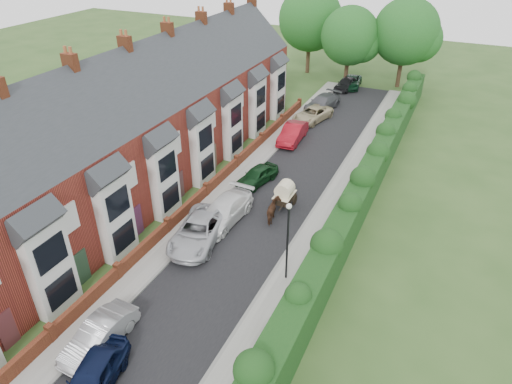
# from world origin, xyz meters

# --- Properties ---
(ground) EXTENTS (140.00, 140.00, 0.00)m
(ground) POSITION_xyz_m (0.00, 0.00, 0.00)
(ground) COLOR #2D4C1E
(ground) RESTS_ON ground
(road) EXTENTS (6.00, 58.00, 0.02)m
(road) POSITION_xyz_m (-0.50, 11.00, 0.01)
(road) COLOR black
(road) RESTS_ON ground
(pavement_hedge_side) EXTENTS (2.20, 58.00, 0.12)m
(pavement_hedge_side) POSITION_xyz_m (3.60, 11.00, 0.06)
(pavement_hedge_side) COLOR gray
(pavement_hedge_side) RESTS_ON ground
(pavement_house_side) EXTENTS (1.70, 58.00, 0.12)m
(pavement_house_side) POSITION_xyz_m (-4.35, 11.00, 0.06)
(pavement_house_side) COLOR gray
(pavement_house_side) RESTS_ON ground
(kerb_hedge_side) EXTENTS (0.18, 58.00, 0.13)m
(kerb_hedge_side) POSITION_xyz_m (2.55, 11.00, 0.07)
(kerb_hedge_side) COLOR gray
(kerb_hedge_side) RESTS_ON ground
(kerb_house_side) EXTENTS (0.18, 58.00, 0.13)m
(kerb_house_side) POSITION_xyz_m (-3.55, 11.00, 0.07)
(kerb_house_side) COLOR gray
(kerb_house_side) RESTS_ON ground
(hedge) EXTENTS (2.10, 58.00, 2.85)m
(hedge) POSITION_xyz_m (5.40, 11.00, 1.60)
(hedge) COLOR #103312
(hedge) RESTS_ON ground
(terrace_row) EXTENTS (9.05, 40.50, 11.50)m
(terrace_row) POSITION_xyz_m (-10.87, 9.98, 4.47)
(terrace_row) COLOR maroon
(terrace_row) RESTS_ON ground
(garden_wall_row) EXTENTS (0.35, 40.35, 1.10)m
(garden_wall_row) POSITION_xyz_m (-5.35, 10.00, 0.46)
(garden_wall_row) COLOR brown
(garden_wall_row) RESTS_ON ground
(lamppost) EXTENTS (0.32, 0.32, 5.16)m
(lamppost) POSITION_xyz_m (3.40, 4.00, 3.30)
(lamppost) COLOR black
(lamppost) RESTS_ON ground
(tree_far_left) EXTENTS (7.14, 6.80, 9.29)m
(tree_far_left) POSITION_xyz_m (-2.65, 40.08, 5.71)
(tree_far_left) COLOR #332316
(tree_far_left) RESTS_ON ground
(tree_far_right) EXTENTS (7.98, 7.60, 10.31)m
(tree_far_right) POSITION_xyz_m (3.39, 42.08, 6.31)
(tree_far_right) COLOR #332316
(tree_far_right) RESTS_ON ground
(tree_far_back) EXTENTS (8.40, 8.00, 10.82)m
(tree_far_back) POSITION_xyz_m (-8.59, 43.08, 6.62)
(tree_far_back) COLOR #332316
(tree_far_back) RESTS_ON ground
(car_navy) EXTENTS (2.80, 4.78, 1.53)m
(car_navy) POSITION_xyz_m (-1.60, -6.20, 0.76)
(car_navy) COLOR black
(car_navy) RESTS_ON ground
(car_silver_a) EXTENTS (1.62, 4.33, 1.41)m
(car_silver_a) POSITION_xyz_m (-3.00, -4.20, 0.71)
(car_silver_a) COLOR #9D9DA1
(car_silver_a) RESTS_ON ground
(car_silver_b) EXTENTS (3.59, 6.08, 1.58)m
(car_silver_b) POSITION_xyz_m (-3.00, 5.00, 0.79)
(car_silver_b) COLOR #BBBDC3
(car_silver_b) RESTS_ON ground
(car_white) EXTENTS (2.51, 5.59, 1.59)m
(car_white) POSITION_xyz_m (-2.60, 7.69, 0.80)
(car_white) COLOR white
(car_white) RESTS_ON ground
(car_green) EXTENTS (2.51, 4.25, 1.36)m
(car_green) POSITION_xyz_m (-2.72, 13.36, 0.68)
(car_green) COLOR black
(car_green) RESTS_ON ground
(car_red) EXTENTS (1.95, 4.94, 1.60)m
(car_red) POSITION_xyz_m (-3.00, 21.80, 0.80)
(car_red) COLOR maroon
(car_red) RESTS_ON ground
(car_beige) EXTENTS (3.51, 5.44, 1.39)m
(car_beige) POSITION_xyz_m (-2.93, 27.24, 0.70)
(car_beige) COLOR #C0B18B
(car_beige) RESTS_ON ground
(car_grey) EXTENTS (3.25, 5.65, 1.54)m
(car_grey) POSITION_xyz_m (-3.00, 30.69, 0.77)
(car_grey) COLOR #4F5056
(car_grey) RESTS_ON ground
(car_black) EXTENTS (2.35, 4.47, 1.45)m
(car_black) POSITION_xyz_m (-2.45, 38.28, 0.73)
(car_black) COLOR black
(car_black) RESTS_ON ground
(horse) EXTENTS (1.28, 1.99, 1.55)m
(horse) POSITION_xyz_m (0.45, 9.14, 0.78)
(horse) COLOR #432718
(horse) RESTS_ON ground
(horse_cart) EXTENTS (1.27, 2.80, 2.02)m
(horse_cart) POSITION_xyz_m (0.45, 11.12, 1.15)
(horse_cart) COLOR black
(horse_cart) RESTS_ON ground
(car_extra_far) EXTENTS (2.82, 5.12, 1.36)m
(car_extra_far) POSITION_xyz_m (-2.15, 39.30, 0.68)
(car_extra_far) COLOR black
(car_extra_far) RESTS_ON ground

